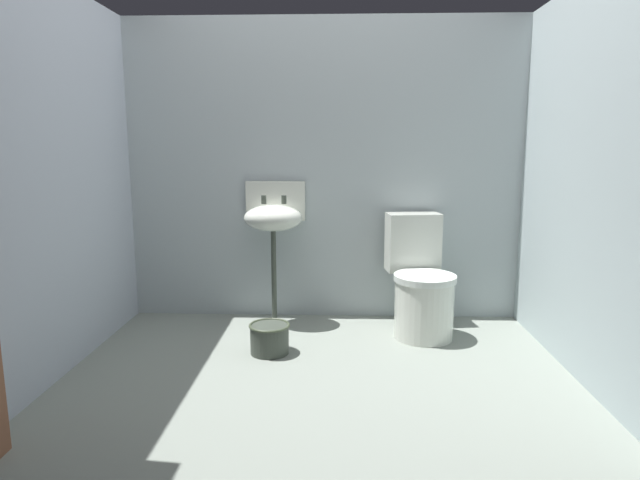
{
  "coord_description": "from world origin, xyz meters",
  "views": [
    {
      "loc": [
        0.11,
        -2.79,
        1.24
      ],
      "look_at": [
        0.0,
        0.25,
        0.7
      ],
      "focal_mm": 30.03,
      "sensor_mm": 36.0,
      "label": 1
    }
  ],
  "objects": [
    {
      "name": "ground_plane",
      "position": [
        0.0,
        0.0,
        -0.04
      ],
      "size": [
        3.18,
        2.42,
        0.08
      ],
      "primitive_type": "cube",
      "color": "gray"
    },
    {
      "name": "wall_back",
      "position": [
        0.0,
        1.06,
        1.05
      ],
      "size": [
        3.18,
        0.1,
        2.11
      ],
      "primitive_type": "cube",
      "color": "#AAB6B8",
      "rests_on": "ground"
    },
    {
      "name": "wall_left",
      "position": [
        -1.44,
        0.1,
        1.05
      ],
      "size": [
        0.1,
        2.22,
        2.11
      ],
      "primitive_type": "cube",
      "color": "#A8B2C0",
      "rests_on": "ground"
    },
    {
      "name": "wall_right",
      "position": [
        1.44,
        0.1,
        1.05
      ],
      "size": [
        0.1,
        2.22,
        2.11
      ],
      "primitive_type": "cube",
      "color": "#A9BABD",
      "rests_on": "ground"
    },
    {
      "name": "toilet_near_wall",
      "position": [
        0.65,
        0.66,
        0.32
      ],
      "size": [
        0.46,
        0.64,
        0.78
      ],
      "rotation": [
        0.0,
        0.0,
        3.28
      ],
      "color": "silver",
      "rests_on": "ground"
    },
    {
      "name": "sink",
      "position": [
        -0.34,
        0.85,
        0.75
      ],
      "size": [
        0.42,
        0.34,
        0.99
      ],
      "color": "#3B4239",
      "rests_on": "ground"
    },
    {
      "name": "bucket",
      "position": [
        -0.31,
        0.27,
        0.1
      ],
      "size": [
        0.25,
        0.25,
        0.18
      ],
      "color": "#3B4239",
      "rests_on": "ground"
    }
  ]
}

